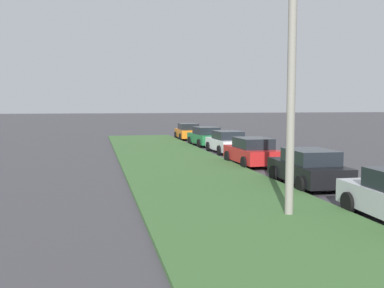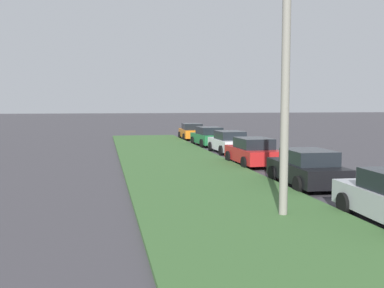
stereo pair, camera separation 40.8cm
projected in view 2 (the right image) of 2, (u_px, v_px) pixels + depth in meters
The scene contains 7 objects.
grass_median at pixel (218, 196), 15.70m from camera, with size 60.00×6.00×0.12m, color #3D6633.
parked_car_black at pixel (307, 168), 17.84m from camera, with size 4.34×2.10×1.47m.
parked_car_red at pixel (253, 152), 23.93m from camera, with size 4.34×2.10×1.47m.
parked_car_white at pixel (229, 142), 29.92m from camera, with size 4.33×2.09×1.47m.
parked_car_green at pixel (209, 137), 35.00m from camera, with size 4.40×2.21×1.47m.
parked_car_orange at pixel (192, 132), 41.28m from camera, with size 4.34×2.10×1.47m.
streetlight at pixel (299, 63), 12.49m from camera, with size 1.02×2.82×7.50m.
Camera 2 is at (-5.02, 11.75, 3.27)m, focal length 42.32 mm.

